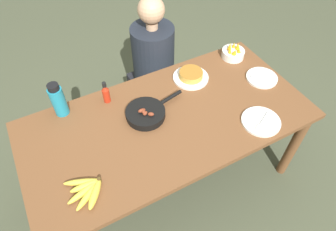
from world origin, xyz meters
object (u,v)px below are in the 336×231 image
hot_sauce_bottle (106,93)px  empty_plate_far_left (262,78)px  banana_bunch (88,190)px  fruit_bowl_mango (233,53)px  skillet (146,113)px  frittata_plate_center (191,76)px  water_bottle (58,100)px  empty_plate_near_front (261,121)px  person_figure (154,72)px

hot_sauce_bottle → empty_plate_far_left: bearing=-16.6°
banana_bunch → empty_plate_far_left: size_ratio=1.06×
fruit_bowl_mango → hot_sauce_bottle: hot_sauce_bottle is taller
skillet → frittata_plate_center: skillet is taller
empty_plate_far_left → water_bottle: (-1.31, 0.34, 0.10)m
fruit_bowl_mango → skillet: bearing=-164.5°
empty_plate_far_left → water_bottle: bearing=165.3°
empty_plate_near_front → hot_sauce_bottle: size_ratio=1.50×
frittata_plate_center → empty_plate_far_left: bearing=-28.4°
frittata_plate_center → hot_sauce_bottle: 0.60m
banana_bunch → frittata_plate_center: bearing=28.5°
frittata_plate_center → person_figure: (-0.07, 0.45, -0.28)m
person_figure → water_bottle: bearing=-156.9°
water_bottle → hot_sauce_bottle: (0.28, -0.04, -0.04)m
empty_plate_far_left → banana_bunch: bearing=-169.2°
banana_bunch → fruit_bowl_mango: size_ratio=1.37×
water_bottle → hot_sauce_bottle: size_ratio=1.47×
skillet → person_figure: person_figure is taller
water_bottle → person_figure: bearing=23.1°
skillet → empty_plate_near_front: 0.71m
empty_plate_near_front → hot_sauce_bottle: hot_sauce_bottle is taller
skillet → hot_sauce_bottle: (-0.17, 0.24, 0.04)m
banana_bunch → empty_plate_far_left: bearing=10.8°
water_bottle → person_figure: (0.80, 0.34, -0.36)m
empty_plate_near_front → empty_plate_far_left: bearing=49.5°
skillet → water_bottle: 0.54m
skillet → water_bottle: water_bottle is taller
banana_bunch → person_figure: bearing=48.5°
frittata_plate_center → empty_plate_near_front: 0.57m
skillet → banana_bunch: bearing=-158.2°
empty_plate_far_left → empty_plate_near_front: bearing=-130.5°
empty_plate_near_front → fruit_bowl_mango: fruit_bowl_mango is taller
empty_plate_near_front → water_bottle: size_ratio=1.02×
banana_bunch → person_figure: 1.29m
water_bottle → hot_sauce_bottle: 0.29m
banana_bunch → person_figure: (0.83, 0.94, -0.27)m
banana_bunch → frittata_plate_center: size_ratio=0.92×
skillet → water_bottle: bearing=136.5°
hot_sauce_bottle → water_bottle: bearing=172.5°
fruit_bowl_mango → person_figure: bearing=140.7°
skillet → fruit_bowl_mango: bearing=3.6°
frittata_plate_center → person_figure: bearing=99.3°
hot_sauce_bottle → person_figure: size_ratio=0.14×
frittata_plate_center → water_bottle: water_bottle is taller
hot_sauce_bottle → fruit_bowl_mango: bearing=-0.6°
empty_plate_near_front → person_figure: bearing=103.8°
hot_sauce_bottle → empty_plate_near_front: bearing=-38.9°
empty_plate_near_front → empty_plate_far_left: (0.27, 0.31, 0.00)m
banana_bunch → empty_plate_near_front: size_ratio=0.96×
person_figure → empty_plate_near_front: bearing=-76.2°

